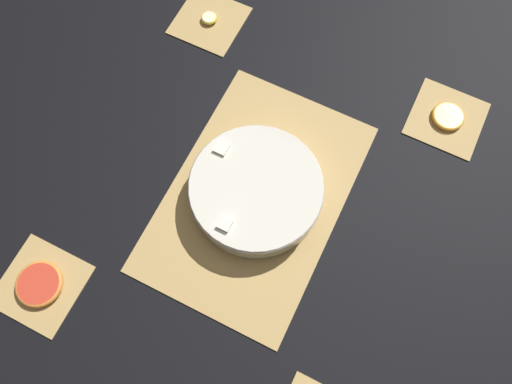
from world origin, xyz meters
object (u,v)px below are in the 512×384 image
at_px(fruit_salad_bowl, 256,190).
at_px(orange_slice_whole, 448,116).
at_px(grapefruit_slice, 39,284).
at_px(banana_coin_single, 209,18).

bearing_deg(fruit_salad_bowl, orange_slice_whole, 139.69).
bearing_deg(grapefruit_slice, orange_slice_whole, 139.75).
bearing_deg(grapefruit_slice, fruit_salad_bowl, 139.81).
xyz_separation_m(fruit_salad_bowl, banana_coin_single, (-0.35, -0.30, -0.03)).
relative_size(fruit_salad_bowl, grapefruit_slice, 2.93).
height_order(banana_coin_single, grapefruit_slice, grapefruit_slice).
xyz_separation_m(orange_slice_whole, grapefruit_slice, (0.70, -0.59, 0.00)).
xyz_separation_m(fruit_salad_bowl, grapefruit_slice, (0.35, -0.30, -0.03)).
relative_size(fruit_salad_bowl, banana_coin_single, 7.12).
distance_m(fruit_salad_bowl, orange_slice_whole, 0.46).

